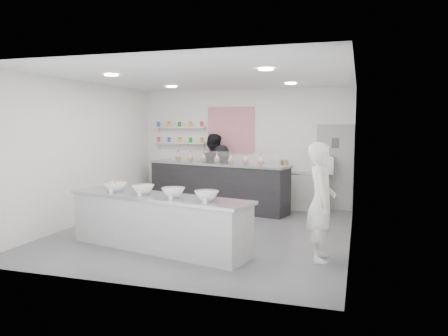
# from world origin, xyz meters

# --- Properties ---
(floor) EXTENTS (6.00, 6.00, 0.00)m
(floor) POSITION_xyz_m (0.00, 0.00, 0.00)
(floor) COLOR #515156
(floor) RESTS_ON ground
(ceiling) EXTENTS (6.00, 6.00, 0.00)m
(ceiling) POSITION_xyz_m (0.00, 0.00, 3.00)
(ceiling) COLOR white
(ceiling) RESTS_ON floor
(back_wall) EXTENTS (5.50, 0.00, 5.50)m
(back_wall) POSITION_xyz_m (0.00, 3.00, 1.50)
(back_wall) COLOR white
(back_wall) RESTS_ON floor
(left_wall) EXTENTS (0.00, 6.00, 6.00)m
(left_wall) POSITION_xyz_m (-2.75, 0.00, 1.50)
(left_wall) COLOR white
(left_wall) RESTS_ON floor
(right_wall) EXTENTS (0.00, 6.00, 6.00)m
(right_wall) POSITION_xyz_m (2.75, 0.00, 1.50)
(right_wall) COLOR white
(right_wall) RESTS_ON floor
(back_door) EXTENTS (0.88, 0.04, 2.10)m
(back_door) POSITION_xyz_m (2.30, 2.97, 1.05)
(back_door) COLOR gray
(back_door) RESTS_ON floor
(pattern_panel) EXTENTS (1.25, 0.03, 1.20)m
(pattern_panel) POSITION_xyz_m (-0.35, 2.98, 1.95)
(pattern_panel) COLOR #B90C3C
(pattern_panel) RESTS_ON back_wall
(jar_shelf_lower) EXTENTS (1.45, 0.22, 0.04)m
(jar_shelf_lower) POSITION_xyz_m (-1.75, 2.90, 1.60)
(jar_shelf_lower) COLOR silver
(jar_shelf_lower) RESTS_ON back_wall
(jar_shelf_upper) EXTENTS (1.45, 0.22, 0.04)m
(jar_shelf_upper) POSITION_xyz_m (-1.75, 2.90, 2.02)
(jar_shelf_upper) COLOR silver
(jar_shelf_upper) RESTS_ON back_wall
(preserve_jars) EXTENTS (1.45, 0.10, 0.56)m
(preserve_jars) POSITION_xyz_m (-1.75, 2.88, 1.88)
(preserve_jars) COLOR #F3324F
(preserve_jars) RESTS_ON jar_shelf_lower
(downlight_0) EXTENTS (0.24, 0.24, 0.02)m
(downlight_0) POSITION_xyz_m (-1.40, -1.00, 2.98)
(downlight_0) COLOR white
(downlight_0) RESTS_ON ceiling
(downlight_1) EXTENTS (0.24, 0.24, 0.02)m
(downlight_1) POSITION_xyz_m (1.40, -1.00, 2.98)
(downlight_1) COLOR white
(downlight_1) RESTS_ON ceiling
(downlight_2) EXTENTS (0.24, 0.24, 0.02)m
(downlight_2) POSITION_xyz_m (-1.40, 1.60, 2.98)
(downlight_2) COLOR white
(downlight_2) RESTS_ON ceiling
(downlight_3) EXTENTS (0.24, 0.24, 0.02)m
(downlight_3) POSITION_xyz_m (1.40, 1.60, 2.98)
(downlight_3) COLOR white
(downlight_3) RESTS_ON ceiling
(prep_counter) EXTENTS (3.46, 1.52, 0.92)m
(prep_counter) POSITION_xyz_m (-0.35, -1.36, 0.46)
(prep_counter) COLOR #A2A19D
(prep_counter) RESTS_ON floor
(back_bar) EXTENTS (3.78, 1.58, 1.15)m
(back_bar) POSITION_xyz_m (-0.48, 2.22, 0.58)
(back_bar) COLOR black
(back_bar) RESTS_ON floor
(sneeze_guard) EXTENTS (3.56, 0.92, 0.31)m
(sneeze_guard) POSITION_xyz_m (-0.56, 1.90, 1.31)
(sneeze_guard) COLOR white
(sneeze_guard) RESTS_ON back_bar
(espresso_ledge) EXTENTS (1.23, 0.39, 0.92)m
(espresso_ledge) POSITION_xyz_m (1.55, 2.78, 0.46)
(espresso_ledge) COLOR #A2A19D
(espresso_ledge) RESTS_ON floor
(espresso_machine) EXTENTS (0.54, 0.37, 0.41)m
(espresso_machine) POSITION_xyz_m (2.02, 2.78, 1.12)
(espresso_machine) COLOR #93969E
(espresso_machine) RESTS_ON espresso_ledge
(cup_stacks) EXTENTS (0.24, 0.24, 0.30)m
(cup_stacks) POSITION_xyz_m (1.06, 2.78, 1.07)
(cup_stacks) COLOR tan
(cup_stacks) RESTS_ON espresso_ledge
(prep_bowls) EXTENTS (2.39, 1.02, 0.16)m
(prep_bowls) POSITION_xyz_m (-0.35, -1.36, 1.00)
(prep_bowls) COLOR white
(prep_bowls) RESTS_ON prep_counter
(label_cards) EXTENTS (2.01, 0.04, 0.07)m
(label_cards) POSITION_xyz_m (-0.23, -1.87, 0.95)
(label_cards) COLOR white
(label_cards) RESTS_ON prep_counter
(cookie_bags) EXTENTS (2.51, 0.77, 0.27)m
(cookie_bags) POSITION_xyz_m (-0.48, 2.22, 1.29)
(cookie_bags) COLOR #FF89D1
(cookie_bags) RESTS_ON back_bar
(woman_prep) EXTENTS (0.52, 0.72, 1.84)m
(woman_prep) POSITION_xyz_m (2.32, -1.17, 0.92)
(woman_prep) COLOR white
(woman_prep) RESTS_ON floor
(staff_left) EXTENTS (0.92, 0.73, 1.86)m
(staff_left) POSITION_xyz_m (-0.72, 2.60, 0.93)
(staff_left) COLOR black
(staff_left) RESTS_ON floor
(staff_right) EXTENTS (0.91, 0.76, 1.58)m
(staff_right) POSITION_xyz_m (-0.49, 2.56, 0.79)
(staff_right) COLOR black
(staff_right) RESTS_ON floor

